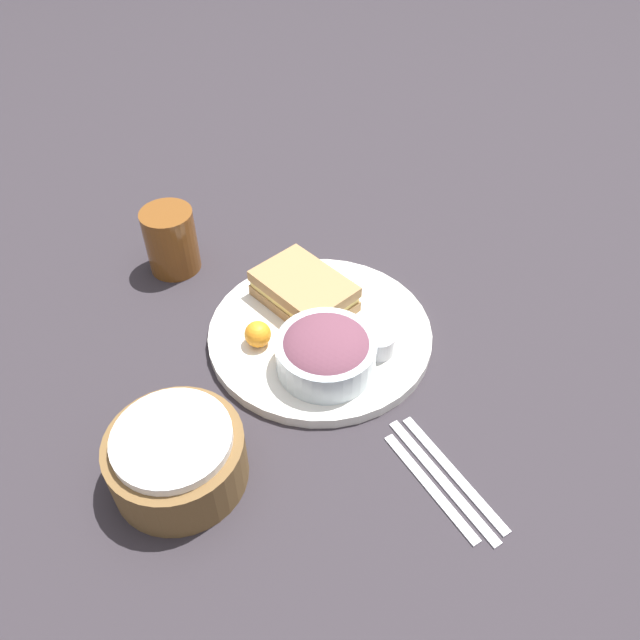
# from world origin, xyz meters

# --- Properties ---
(ground_plane) EXTENTS (4.00, 4.00, 0.00)m
(ground_plane) POSITION_xyz_m (0.00, 0.00, 0.00)
(ground_plane) COLOR #2D282D
(plate) EXTENTS (0.32, 0.32, 0.02)m
(plate) POSITION_xyz_m (0.00, 0.00, 0.01)
(plate) COLOR white
(plate) RESTS_ON ground_plane
(sandwich) EXTENTS (0.16, 0.13, 0.05)m
(sandwich) POSITION_xyz_m (0.06, -0.01, 0.04)
(sandwich) COLOR #A37A4C
(sandwich) RESTS_ON plate
(salad_bowl) EXTENTS (0.14, 0.14, 0.06)m
(salad_bowl) POSITION_xyz_m (-0.06, 0.03, 0.05)
(salad_bowl) COLOR silver
(salad_bowl) RESTS_ON plate
(dressing_cup) EXTENTS (0.04, 0.04, 0.03)m
(dressing_cup) POSITION_xyz_m (-0.08, -0.05, 0.03)
(dressing_cup) COLOR #B7B7BC
(dressing_cup) RESTS_ON plate
(orange_wedge) EXTENTS (0.04, 0.04, 0.04)m
(orange_wedge) POSITION_xyz_m (0.02, 0.09, 0.04)
(orange_wedge) COLOR orange
(orange_wedge) RESTS_ON plate
(drink_glass) EXTENTS (0.08, 0.08, 0.11)m
(drink_glass) POSITION_xyz_m (0.26, 0.13, 0.05)
(drink_glass) COLOR brown
(drink_glass) RESTS_ON ground_plane
(bread_basket) EXTENTS (0.16, 0.16, 0.08)m
(bread_basket) POSITION_xyz_m (-0.12, 0.26, 0.04)
(bread_basket) COLOR brown
(bread_basket) RESTS_ON ground_plane
(fork) EXTENTS (0.19, 0.02, 0.01)m
(fork) POSITION_xyz_m (-0.28, -0.03, 0.00)
(fork) COLOR silver
(fork) RESTS_ON ground_plane
(knife) EXTENTS (0.19, 0.02, 0.01)m
(knife) POSITION_xyz_m (-0.28, -0.01, 0.00)
(knife) COLOR silver
(knife) RESTS_ON ground_plane
(spoon) EXTENTS (0.17, 0.02, 0.01)m
(spoon) POSITION_xyz_m (-0.28, 0.01, 0.00)
(spoon) COLOR silver
(spoon) RESTS_ON ground_plane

